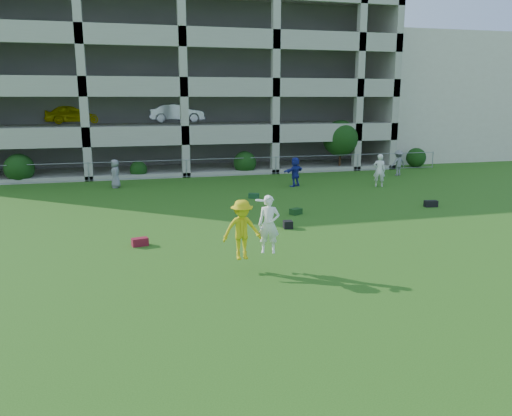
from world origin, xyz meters
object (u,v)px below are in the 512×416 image
object	(u,v)px
frisbee_contest	(249,228)
parking_garage	(171,85)
bystander_e	(379,170)
crate_d	(288,225)
bystander_d	(295,172)
stucco_building	(427,98)
bystander_f	(398,163)
bystander_c	(115,174)

from	to	relation	value
frisbee_contest	parking_garage	xyz separation A→B (m)	(0.34, 26.89, 4.71)
bystander_e	frisbee_contest	xyz separation A→B (m)	(-10.75, -12.09, 0.36)
bystander_e	crate_d	size ratio (longest dim) A/B	5.41
frisbee_contest	bystander_d	bearing A→B (deg)	65.61
stucco_building	bystander_f	size ratio (longest dim) A/B	9.65
bystander_d	bystander_f	bearing A→B (deg)	163.40
stucco_building	parking_garage	distance (m)	23.04
bystander_d	parking_garage	xyz separation A→B (m)	(-5.72, 13.50, 5.17)
bystander_d	bystander_f	distance (m)	8.23
parking_garage	bystander_c	bearing A→B (deg)	-110.94
bystander_c	bystander_f	world-z (taller)	bystander_f
frisbee_contest	bystander_e	bearing A→B (deg)	48.36
stucco_building	bystander_c	world-z (taller)	stucco_building
stucco_building	crate_d	size ratio (longest dim) A/B	45.71
stucco_building	crate_d	world-z (taller)	stucco_building
crate_d	parking_garage	distance (m)	23.35
bystander_d	bystander_e	world-z (taller)	bystander_e
stucco_building	bystander_d	world-z (taller)	stucco_building
parking_garage	bystander_e	bearing A→B (deg)	-54.90
stucco_building	parking_garage	bearing A→B (deg)	-179.25
stucco_building	bystander_c	distance (m)	30.04
stucco_building	parking_garage	xyz separation A→B (m)	(-23.01, -0.30, 1.01)
stucco_building	bystander_c	size ratio (longest dim) A/B	9.85
bystander_e	frisbee_contest	distance (m)	16.18
frisbee_contest	parking_garage	bearing A→B (deg)	89.27
bystander_c	crate_d	bearing A→B (deg)	25.07
bystander_c	bystander_f	xyz separation A→B (m)	(18.01, 0.07, 0.02)
crate_d	parking_garage	xyz separation A→B (m)	(-2.33, 22.49, 5.86)
crate_d	bystander_f	bearing A→B (deg)	44.66
stucco_building	crate_d	bearing A→B (deg)	-132.23
parking_garage	bystander_f	bearing A→B (deg)	-39.58
bystander_c	parking_garage	xyz separation A→B (m)	(4.35, 11.37, 5.20)
stucco_building	crate_d	distance (m)	31.15
crate_d	frisbee_contest	xyz separation A→B (m)	(-2.67, -4.40, 1.15)
bystander_f	frisbee_contest	world-z (taller)	frisbee_contest
frisbee_contest	stucco_building	bearing A→B (deg)	49.33
bystander_c	crate_d	xyz separation A→B (m)	(6.68, -11.12, -0.66)
bystander_c	bystander_e	size ratio (longest dim) A/B	0.86
bystander_f	crate_d	world-z (taller)	bystander_f
parking_garage	bystander_d	bearing A→B (deg)	-67.02
bystander_c	crate_d	distance (m)	12.99
bystander_f	frisbee_contest	size ratio (longest dim) A/B	0.88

